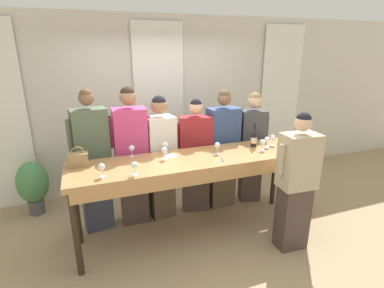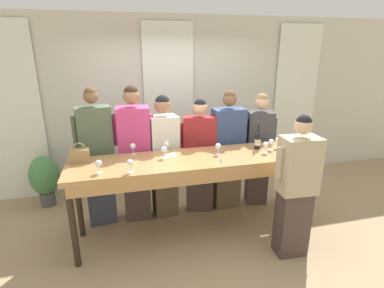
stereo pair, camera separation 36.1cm
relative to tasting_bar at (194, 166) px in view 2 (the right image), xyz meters
The scene contains 29 objects.
ground_plane 0.94m from the tasting_bar, 90.00° to the left, with size 18.00×18.00×0.00m, color tan.
wall_back 1.75m from the tasting_bar, 90.00° to the left, with size 12.00×0.06×2.80m.
curtain_panel_left 2.89m from the tasting_bar, 145.30° to the left, with size 0.82×0.03×2.69m.
curtain_panel_center 1.68m from the tasting_bar, 90.00° to the left, with size 0.82×0.03×2.69m.
curtain_panel_right 2.89m from the tasting_bar, 34.70° to the left, with size 0.82×0.03×2.69m.
tasting_bar is the anchor object (origin of this frame).
wine_bottle 0.93m from the tasting_bar, ahead, with size 0.08×0.08×0.33m.
handbag 1.33m from the tasting_bar, behind, with size 0.21×0.11×0.23m.
wine_glass_front_left 0.41m from the tasting_bar, 164.08° to the left, with size 0.07×0.07×0.14m.
wine_glass_front_mid 0.94m from the tasting_bar, ahead, with size 0.07×0.07×0.14m.
wine_glass_front_right 0.46m from the tasting_bar, 131.41° to the left, with size 0.07×0.07×0.14m.
wine_glass_center_left 1.11m from the tasting_bar, behind, with size 0.07×0.07×0.14m.
wine_glass_center_mid 1.06m from the tasting_bar, ahead, with size 0.07×0.07×0.14m.
wine_glass_center_right 1.12m from the tasting_bar, 10.70° to the right, with size 0.07×0.07×0.14m.
wine_glass_back_left 1.18m from the tasting_bar, ahead, with size 0.07×0.07×0.14m.
wine_glass_back_mid 0.79m from the tasting_bar, 155.30° to the left, with size 0.07×0.07×0.14m.
wine_glass_back_right 0.82m from the tasting_bar, 162.52° to the right, with size 0.07×0.07×0.14m.
wine_glass_near_host 1.36m from the tasting_bar, ahead, with size 0.07×0.07×0.14m.
wine_glass_by_bottle 0.39m from the tasting_bar, 10.70° to the left, with size 0.07×0.07×0.14m.
napkin 0.33m from the tasting_bar, 144.70° to the left, with size 0.16×0.16×0.00m.
pen 0.34m from the tasting_bar, 30.54° to the right, with size 0.04×0.13×0.01m.
guest_olive_jacket 1.28m from the tasting_bar, 153.21° to the left, with size 0.53×0.31×1.85m.
guest_pink_top 0.88m from the tasting_bar, 138.90° to the left, with size 0.53×0.30×1.85m.
guest_cream_sweater 0.64m from the tasting_bar, 115.34° to the left, with size 0.49×0.33×1.72m.
guest_striped_shirt 0.63m from the tasting_bar, 67.81° to the left, with size 0.56×0.31×1.65m.
guest_navy_coat 0.87m from the tasting_bar, 41.48° to the left, with size 0.56×0.27×1.75m.
guest_beige_cap 1.28m from the tasting_bar, 26.82° to the left, with size 0.48×0.35×1.69m.
host_pouring 1.19m from the tasting_bar, 32.60° to the right, with size 0.52×0.30×1.65m.
potted_plant 2.39m from the tasting_bar, 147.36° to the left, with size 0.42×0.42×0.79m.
Camera 2 is at (-0.85, -3.25, 2.31)m, focal length 28.00 mm.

